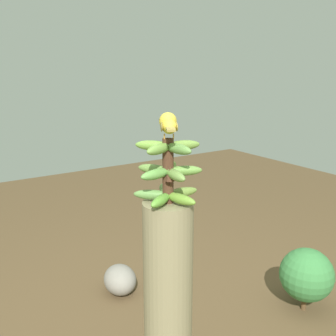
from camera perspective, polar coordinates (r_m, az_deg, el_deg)
The scene contains 5 objects.
banana_tree at distance 1.73m, azimuth -0.00°, elevation -19.56°, with size 0.21×0.21×0.91m, color #847A56.
banana_bunch at distance 1.48m, azimuth 0.01°, elevation -0.44°, with size 0.27×0.27×0.25m.
perched_bird at distance 1.46m, azimuth 0.07°, elevation 6.50°, with size 0.14×0.21×0.09m.
tropical_shrub at distance 2.53m, azimuth 19.77°, elevation -14.61°, with size 0.32×0.32×0.39m.
garden_rock at distance 2.64m, azimuth -7.10°, elevation -16.03°, with size 0.26×0.21×0.18m, color gray.
Camera 1 is at (0.79, 1.20, 1.42)m, focal length 41.28 mm.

